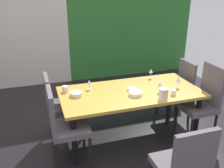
# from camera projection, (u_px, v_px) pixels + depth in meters

# --- Properties ---
(ground_plane) EXTENTS (5.88, 6.08, 0.02)m
(ground_plane) POSITION_uv_depth(u_px,v_px,m) (111.00, 162.00, 3.15)
(ground_plane) COLOR black
(garden_window_panel) EXTENTS (2.95, 0.10, 2.85)m
(garden_window_panel) POSITION_uv_depth(u_px,v_px,m) (132.00, 14.00, 5.65)
(garden_window_panel) COLOR #2C6D2D
(garden_window_panel) RESTS_ON ground_plane
(dining_table) EXTENTS (1.92, 0.93, 0.72)m
(dining_table) POSITION_uv_depth(u_px,v_px,m) (130.00, 96.00, 3.44)
(dining_table) COLOR #B88E35
(dining_table) RESTS_ON ground_plane
(chair_head_near) EXTENTS (0.44, 0.44, 0.98)m
(chair_head_near) POSITION_uv_depth(u_px,v_px,m) (184.00, 165.00, 2.27)
(chair_head_near) COLOR #554D55
(chair_head_near) RESTS_ON ground_plane
(chair_right_far) EXTENTS (0.44, 0.44, 0.95)m
(chair_right_far) POSITION_uv_depth(u_px,v_px,m) (179.00, 86.00, 4.01)
(chair_right_far) COLOR #554D55
(chair_right_far) RESTS_ON ground_plane
(chair_left_far) EXTENTS (0.45, 0.44, 0.95)m
(chair_left_far) POSITION_uv_depth(u_px,v_px,m) (58.00, 103.00, 3.47)
(chair_left_far) COLOR #554D55
(chair_left_far) RESTS_ON ground_plane
(chair_left_near) EXTENTS (0.45, 0.44, 1.00)m
(chair_left_near) POSITION_uv_depth(u_px,v_px,m) (63.00, 124.00, 2.93)
(chair_left_near) COLOR #554D55
(chair_left_near) RESTS_ON ground_plane
(chair_right_near) EXTENTS (0.44, 0.44, 1.08)m
(chair_right_near) POSITION_uv_depth(u_px,v_px,m) (203.00, 99.00, 3.47)
(chair_right_near) COLOR #554D55
(chair_right_near) RESTS_ON ground_plane
(wine_glass_north) EXTENTS (0.06, 0.06, 0.16)m
(wine_glass_north) POSITION_uv_depth(u_px,v_px,m) (160.00, 84.00, 3.34)
(wine_glass_north) COLOR silver
(wine_glass_north) RESTS_ON dining_table
(wine_glass_south) EXTENTS (0.07, 0.07, 0.15)m
(wine_glass_south) POSITION_uv_depth(u_px,v_px,m) (151.00, 71.00, 3.84)
(wine_glass_south) COLOR silver
(wine_glass_south) RESTS_ON dining_table
(wine_glass_near_window) EXTENTS (0.06, 0.06, 0.14)m
(wine_glass_near_window) POSITION_uv_depth(u_px,v_px,m) (89.00, 83.00, 3.43)
(wine_glass_near_window) COLOR silver
(wine_glass_near_window) RESTS_ON dining_table
(wine_glass_right) EXTENTS (0.06, 0.06, 0.17)m
(wine_glass_right) POSITION_uv_depth(u_px,v_px,m) (178.00, 79.00, 3.48)
(wine_glass_right) COLOR silver
(wine_glass_right) RESTS_ON dining_table
(serving_bowl_near_shelf) EXTENTS (0.12, 0.12, 0.04)m
(serving_bowl_near_shelf) POSITION_uv_depth(u_px,v_px,m) (132.00, 89.00, 3.42)
(serving_bowl_near_shelf) COLOR white
(serving_bowl_near_shelf) RESTS_ON dining_table
(serving_bowl_corner) EXTENTS (0.18, 0.18, 0.05)m
(serving_bowl_corner) POSITION_uv_depth(u_px,v_px,m) (135.00, 94.00, 3.27)
(serving_bowl_corner) COLOR white
(serving_bowl_corner) RESTS_ON dining_table
(serving_bowl_west) EXTENTS (0.16, 0.16, 0.05)m
(serving_bowl_west) POSITION_uv_depth(u_px,v_px,m) (76.00, 94.00, 3.25)
(serving_bowl_west) COLOR beige
(serving_bowl_west) RESTS_ON dining_table
(cup_rear) EXTENTS (0.07, 0.07, 0.07)m
(cup_rear) POSITION_uv_depth(u_px,v_px,m) (173.00, 92.00, 3.28)
(cup_rear) COLOR white
(cup_rear) RESTS_ON dining_table
(cup_left) EXTENTS (0.08, 0.08, 0.08)m
(cup_left) POSITION_uv_depth(u_px,v_px,m) (65.00, 89.00, 3.37)
(cup_left) COLOR silver
(cup_left) RESTS_ON dining_table
(pitcher_front) EXTENTS (0.13, 0.12, 0.14)m
(pitcher_front) POSITION_uv_depth(u_px,v_px,m) (164.00, 94.00, 3.15)
(pitcher_front) COLOR silver
(pitcher_front) RESTS_ON dining_table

